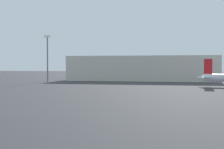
% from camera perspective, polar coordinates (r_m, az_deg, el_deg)
% --- Properties ---
extents(light_mast_left, '(2.40, 0.50, 17.97)m').
position_cam_1_polar(light_mast_left, '(112.59, -12.70, 3.71)').
color(light_mast_left, slate).
rests_on(light_mast_left, ground_plane).
extents(terminal_building, '(61.89, 19.03, 10.36)m').
position_cam_1_polar(terminal_building, '(123.99, 5.94, 1.23)').
color(terminal_building, beige).
rests_on(terminal_building, ground_plane).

